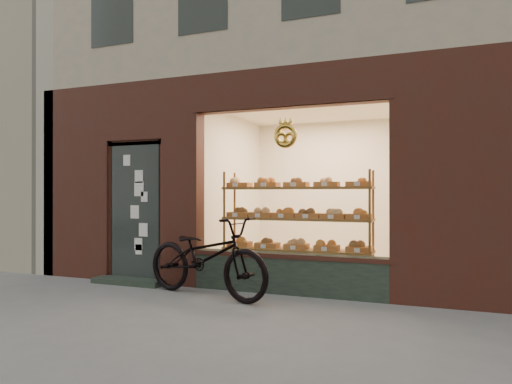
% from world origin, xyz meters
% --- Properties ---
extents(ground, '(90.00, 90.00, 0.00)m').
position_xyz_m(ground, '(0.00, 0.00, 0.00)').
color(ground, slate).
extents(display_shelf, '(2.20, 0.45, 1.70)m').
position_xyz_m(display_shelf, '(0.45, 2.55, 0.88)').
color(display_shelf, brown).
rests_on(display_shelf, ground).
extents(bicycle, '(2.14, 1.20, 1.07)m').
position_xyz_m(bicycle, '(-0.52, 1.56, 0.53)').
color(bicycle, black).
rests_on(bicycle, ground).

